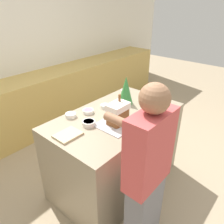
{
  "coord_description": "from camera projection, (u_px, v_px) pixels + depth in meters",
  "views": [
    {
      "loc": [
        -1.53,
        -1.27,
        2.0
      ],
      "look_at": [
        -0.06,
        0.0,
        0.97
      ],
      "focal_mm": 35.0,
      "sensor_mm": 36.0,
      "label": 1
    }
  ],
  "objects": [
    {
      "name": "kitchen_island",
      "position": [
        116.0,
        150.0,
        2.48
      ],
      "size": [
        1.45,
        0.83,
        0.91
      ],
      "color": "gray",
      "rests_on": "ground_plane"
    },
    {
      "name": "ground_plane",
      "position": [
        115.0,
        180.0,
        2.69
      ],
      "size": [
        12.0,
        12.0,
        0.0
      ],
      "primitive_type": "plane",
      "color": "tan"
    },
    {
      "name": "back_cabinet_block",
      "position": [
        32.0,
        106.0,
        3.49
      ],
      "size": [
        6.0,
        0.6,
        0.91
      ],
      "color": "tan",
      "rests_on": "ground_plane"
    },
    {
      "name": "decorative_tree",
      "position": [
        126.0,
        90.0,
        2.45
      ],
      "size": [
        0.17,
        0.17,
        0.32
      ],
      "color": "#33843D",
      "rests_on": "kitchen_island"
    },
    {
      "name": "candy_bowl_behind_tray",
      "position": [
        71.0,
        115.0,
        2.21
      ],
      "size": [
        0.11,
        0.11,
        0.04
      ],
      "color": "white",
      "rests_on": "kitchen_island"
    },
    {
      "name": "wall_back",
      "position": [
        11.0,
        49.0,
        3.29
      ],
      "size": [
        8.0,
        0.05,
        2.6
      ],
      "color": "white",
      "rests_on": "ground_plane"
    },
    {
      "name": "person",
      "position": [
        146.0,
        176.0,
        1.65
      ],
      "size": [
        0.41,
        0.51,
        1.55
      ],
      "color": "slate",
      "rests_on": "ground_plane"
    },
    {
      "name": "baking_tray",
      "position": [
        118.0,
        123.0,
        2.11
      ],
      "size": [
        0.38,
        0.33,
        0.01
      ],
      "color": "silver",
      "rests_on": "kitchen_island"
    },
    {
      "name": "candy_bowl_center_rear",
      "position": [
        105.0,
        106.0,
        2.4
      ],
      "size": [
        0.1,
        0.1,
        0.04
      ],
      "color": "white",
      "rests_on": "kitchen_island"
    },
    {
      "name": "cookbook",
      "position": [
        68.0,
        135.0,
        1.92
      ],
      "size": [
        0.22,
        0.18,
        0.02
      ],
      "color": "#CCB78C",
      "rests_on": "kitchen_island"
    },
    {
      "name": "candy_bowl_near_tray_left",
      "position": [
        125.0,
        91.0,
        2.77
      ],
      "size": [
        0.1,
        0.1,
        0.05
      ],
      "color": "white",
      "rests_on": "kitchen_island"
    },
    {
      "name": "candy_bowl_near_tray_right",
      "position": [
        88.0,
        111.0,
        2.3
      ],
      "size": [
        0.12,
        0.12,
        0.04
      ],
      "color": "white",
      "rests_on": "kitchen_island"
    },
    {
      "name": "candy_bowl_far_left",
      "position": [
        89.0,
        123.0,
        2.07
      ],
      "size": [
        0.13,
        0.13,
        0.05
      ],
      "color": "white",
      "rests_on": "kitchen_island"
    },
    {
      "name": "gingerbread_house",
      "position": [
        118.0,
        113.0,
        2.05
      ],
      "size": [
        0.21,
        0.15,
        0.28
      ],
      "color": "brown",
      "rests_on": "baking_tray"
    },
    {
      "name": "candy_bowl_far_right",
      "position": [
        145.0,
        98.0,
        2.58
      ],
      "size": [
        0.12,
        0.12,
        0.05
      ],
      "color": "white",
      "rests_on": "kitchen_island"
    }
  ]
}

